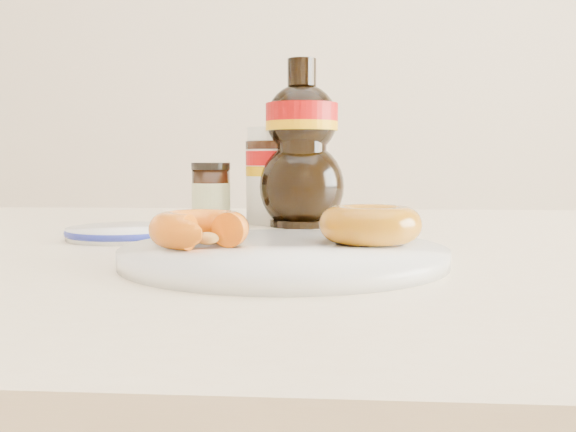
# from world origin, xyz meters

# --- Properties ---
(dining_table) EXTENTS (1.40, 0.90, 0.75)m
(dining_table) POSITION_xyz_m (0.00, 0.10, 0.67)
(dining_table) COLOR beige
(dining_table) RESTS_ON ground
(plate) EXTENTS (0.27, 0.27, 0.01)m
(plate) POSITION_xyz_m (-0.01, -0.04, 0.76)
(plate) COLOR white
(plate) RESTS_ON dining_table
(donut_bitten) EXTENTS (0.10, 0.10, 0.03)m
(donut_bitten) POSITION_xyz_m (-0.08, -0.05, 0.78)
(donut_bitten) COLOR orange
(donut_bitten) RESTS_ON plate
(donut_whole) EXTENTS (0.11, 0.11, 0.03)m
(donut_whole) POSITION_xyz_m (0.06, -0.01, 0.78)
(donut_whole) COLOR #955009
(donut_whole) RESTS_ON plate
(nutella_jar) EXTENTS (0.09, 0.09, 0.13)m
(nutella_jar) POSITION_xyz_m (-0.05, 0.29, 0.82)
(nutella_jar) COLOR white
(nutella_jar) RESTS_ON dining_table
(syrup_bottle) EXTENTS (0.12, 0.10, 0.21)m
(syrup_bottle) POSITION_xyz_m (-0.01, 0.25, 0.86)
(syrup_bottle) COLOR black
(syrup_bottle) RESTS_ON dining_table
(dark_jar) EXTENTS (0.05, 0.05, 0.08)m
(dark_jar) POSITION_xyz_m (-0.14, 0.27, 0.79)
(dark_jar) COLOR black
(dark_jar) RESTS_ON dining_table
(blue_rim_saucer) EXTENTS (0.13, 0.13, 0.01)m
(blue_rim_saucer) POSITION_xyz_m (-0.20, 0.11, 0.76)
(blue_rim_saucer) COLOR white
(blue_rim_saucer) RESTS_ON dining_table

